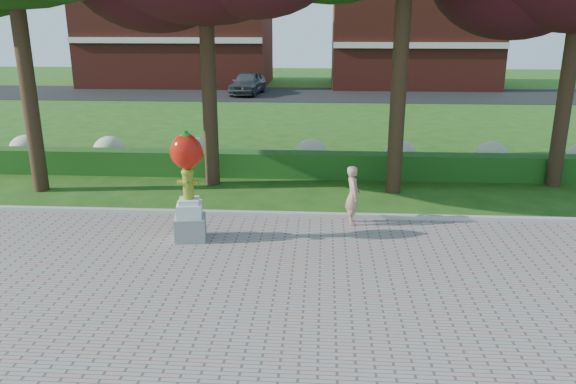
# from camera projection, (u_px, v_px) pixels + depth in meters

# --- Properties ---
(ground) EXTENTS (100.00, 100.00, 0.00)m
(ground) POSITION_uv_depth(u_px,v_px,m) (253.00, 266.00, 11.63)
(ground) COLOR #1D4B12
(ground) RESTS_ON ground
(curb) EXTENTS (40.00, 0.18, 0.15)m
(curb) POSITION_uv_depth(u_px,v_px,m) (267.00, 215.00, 14.47)
(curb) COLOR #ADADA5
(curb) RESTS_ON ground
(lawn_hedge) EXTENTS (24.00, 0.70, 0.80)m
(lawn_hedge) POSITION_uv_depth(u_px,v_px,m) (279.00, 164.00, 18.19)
(lawn_hedge) COLOR #1D4A15
(lawn_hedge) RESTS_ON ground
(hydrangea_row) EXTENTS (20.10, 1.10, 0.99)m
(hydrangea_row) POSITION_uv_depth(u_px,v_px,m) (298.00, 153.00, 19.06)
(hydrangea_row) COLOR #B9BB8F
(hydrangea_row) RESTS_ON ground
(street) EXTENTS (50.00, 8.00, 0.02)m
(street) POSITION_uv_depth(u_px,v_px,m) (303.00, 94.00, 38.33)
(street) COLOR black
(street) RESTS_ON ground
(building_left) EXTENTS (14.00, 8.00, 7.00)m
(building_left) POSITION_uv_depth(u_px,v_px,m) (178.00, 38.00, 43.64)
(building_left) COLOR maroon
(building_left) RESTS_ON ground
(building_right) EXTENTS (12.00, 8.00, 6.40)m
(building_right) POSITION_uv_depth(u_px,v_px,m) (412.00, 43.00, 42.63)
(building_right) COLOR maroon
(building_right) RESTS_ON ground
(hydrant_sculpture) EXTENTS (0.79, 0.79, 2.53)m
(hydrant_sculpture) POSITION_uv_depth(u_px,v_px,m) (188.00, 183.00, 12.59)
(hydrant_sculpture) COLOR gray
(hydrant_sculpture) RESTS_ON walkway
(woman) EXTENTS (0.41, 0.57, 1.47)m
(woman) POSITION_uv_depth(u_px,v_px,m) (353.00, 195.00, 13.75)
(woman) COLOR tan
(woman) RESTS_ON walkway
(parked_car) EXTENTS (2.33, 4.66, 1.53)m
(parked_car) POSITION_uv_depth(u_px,v_px,m) (248.00, 83.00, 38.15)
(parked_car) COLOR #404248
(parked_car) RESTS_ON street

